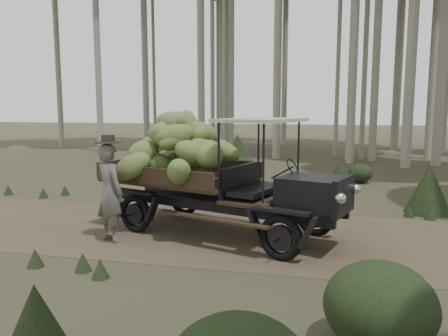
{
  "coord_description": "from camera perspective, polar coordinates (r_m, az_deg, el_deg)",
  "views": [
    {
      "loc": [
        3.11,
        -8.31,
        2.51
      ],
      "look_at": [
        1.2,
        -0.04,
        1.34
      ],
      "focal_mm": 35.0,
      "sensor_mm": 36.0,
      "label": 1
    }
  ],
  "objects": [
    {
      "name": "dirt_track",
      "position": [
        9.22,
        -7.32,
        -7.99
      ],
      "size": [
        70.0,
        4.0,
        0.01
      ],
      "primitive_type": "cube",
      "color": "brown",
      "rests_on": "ground"
    },
    {
      "name": "banana_truck",
      "position": [
        8.89,
        -3.84,
        1.36
      ],
      "size": [
        5.29,
        3.18,
        2.53
      ],
      "rotation": [
        0.0,
        0.0,
        -0.32
      ],
      "color": "black",
      "rests_on": "ground"
    },
    {
      "name": "farmer",
      "position": [
        8.49,
        -14.69,
        -2.97
      ],
      "size": [
        0.81,
        0.72,
        2.02
      ],
      "rotation": [
        0.0,
        0.0,
        2.63
      ],
      "color": "#5C5A54",
      "rests_on": "ground"
    },
    {
      "name": "undergrowth",
      "position": [
        9.26,
        -1.61,
        -4.49
      ],
      "size": [
        25.22,
        21.89,
        1.38
      ],
      "color": "#233319",
      "rests_on": "ground"
    },
    {
      "name": "ground",
      "position": [
        9.22,
        -7.32,
        -8.02
      ],
      "size": [
        120.0,
        120.0,
        0.0
      ],
      "primitive_type": "plane",
      "color": "#473D2B",
      "rests_on": "ground"
    }
  ]
}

